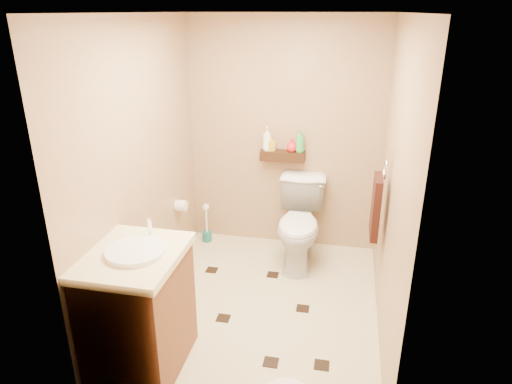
# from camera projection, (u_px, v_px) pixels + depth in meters

# --- Properties ---
(ground) EXTENTS (2.50, 2.50, 0.00)m
(ground) POSITION_uv_depth(u_px,v_px,m) (261.00, 305.00, 4.01)
(ground) COLOR beige
(ground) RESTS_ON ground
(wall_back) EXTENTS (2.00, 0.04, 2.40)m
(wall_back) POSITION_uv_depth(u_px,v_px,m) (284.00, 137.00, 4.70)
(wall_back) COLOR #9F7F5A
(wall_back) RESTS_ON ground
(wall_front) EXTENTS (2.00, 0.04, 2.40)m
(wall_front) POSITION_uv_depth(u_px,v_px,m) (217.00, 255.00, 2.43)
(wall_front) COLOR #9F7F5A
(wall_front) RESTS_ON ground
(wall_left) EXTENTS (0.04, 2.50, 2.40)m
(wall_left) POSITION_uv_depth(u_px,v_px,m) (142.00, 169.00, 3.75)
(wall_left) COLOR #9F7F5A
(wall_left) RESTS_ON ground
(wall_right) EXTENTS (0.04, 2.50, 2.40)m
(wall_right) POSITION_uv_depth(u_px,v_px,m) (393.00, 186.00, 3.38)
(wall_right) COLOR #9F7F5A
(wall_right) RESTS_ON ground
(ceiling) EXTENTS (2.00, 2.50, 0.02)m
(ceiling) POSITION_uv_depth(u_px,v_px,m) (262.00, 13.00, 3.12)
(ceiling) COLOR silver
(ceiling) RESTS_ON wall_back
(wall_shelf) EXTENTS (0.46, 0.14, 0.10)m
(wall_shelf) POSITION_uv_depth(u_px,v_px,m) (283.00, 156.00, 4.70)
(wall_shelf) COLOR #341A0E
(wall_shelf) RESTS_ON wall_back
(floor_accents) EXTENTS (1.28, 1.29, 0.01)m
(floor_accents) POSITION_uv_depth(u_px,v_px,m) (265.00, 312.00, 3.92)
(floor_accents) COLOR black
(floor_accents) RESTS_ON ground
(toilet) EXTENTS (0.51, 0.85, 0.84)m
(toilet) POSITION_uv_depth(u_px,v_px,m) (300.00, 224.00, 4.57)
(toilet) COLOR white
(toilet) RESTS_ON ground
(vanity) EXTENTS (0.62, 0.76, 1.06)m
(vanity) POSITION_uv_depth(u_px,v_px,m) (139.00, 309.00, 3.19)
(vanity) COLOR brown
(vanity) RESTS_ON ground
(toilet_brush) EXTENTS (0.10, 0.10, 0.45)m
(toilet_brush) POSITION_uv_depth(u_px,v_px,m) (207.00, 228.00, 5.08)
(toilet_brush) COLOR #196560
(toilet_brush) RESTS_ON ground
(towel_ring) EXTENTS (0.12, 0.30, 0.76)m
(towel_ring) POSITION_uv_depth(u_px,v_px,m) (377.00, 204.00, 3.72)
(towel_ring) COLOR silver
(towel_ring) RESTS_ON wall_right
(toilet_paper) EXTENTS (0.12, 0.11, 0.12)m
(toilet_paper) POSITION_uv_depth(u_px,v_px,m) (181.00, 206.00, 4.55)
(toilet_paper) COLOR white
(toilet_paper) RESTS_ON wall_left
(bottle_a) EXTENTS (0.10, 0.10, 0.25)m
(bottle_a) POSITION_uv_depth(u_px,v_px,m) (267.00, 139.00, 4.66)
(bottle_a) COLOR white
(bottle_a) RESTS_ON wall_shelf
(bottle_b) EXTENTS (0.10, 0.10, 0.16)m
(bottle_b) POSITION_uv_depth(u_px,v_px,m) (271.00, 143.00, 4.67)
(bottle_b) COLOR gold
(bottle_b) RESTS_ON wall_shelf
(bottle_c) EXTENTS (0.11, 0.11, 0.14)m
(bottle_c) POSITION_uv_depth(u_px,v_px,m) (292.00, 145.00, 4.64)
(bottle_c) COLOR red
(bottle_c) RESTS_ON wall_shelf
(bottle_d) EXTENTS (0.11, 0.11, 0.23)m
(bottle_d) POSITION_uv_depth(u_px,v_px,m) (300.00, 141.00, 4.60)
(bottle_d) COLOR green
(bottle_d) RESTS_ON wall_shelf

